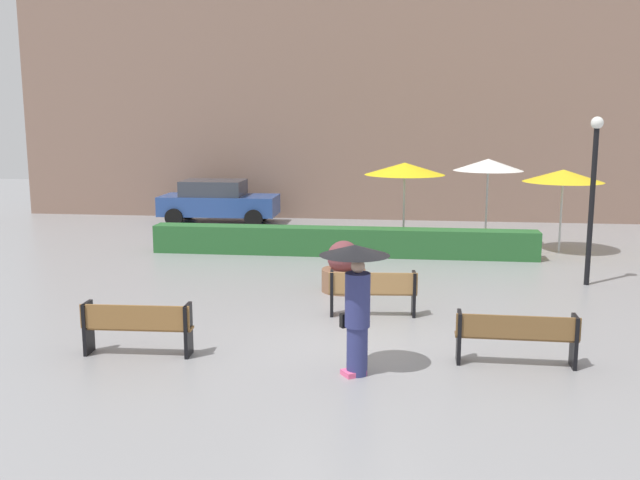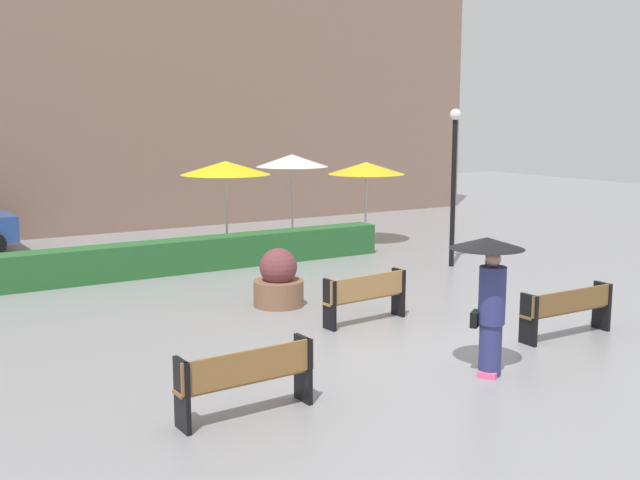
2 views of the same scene
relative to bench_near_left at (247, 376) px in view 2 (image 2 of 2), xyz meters
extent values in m
plane|color=gray|center=(3.37, 0.38, -0.52)|extent=(60.00, 60.00, 0.00)
cube|color=olive|center=(0.00, 0.06, -0.07)|extent=(1.81, 0.34, 0.04)
cube|color=olive|center=(0.00, -0.09, 0.15)|extent=(1.80, 0.12, 0.40)
cube|color=black|center=(-0.84, 0.00, -0.08)|extent=(0.08, 0.36, 0.87)
cube|color=black|center=(0.84, 0.08, -0.08)|extent=(0.08, 0.36, 0.87)
cube|color=#9E7242|center=(3.70, 2.82, -0.07)|extent=(1.73, 0.37, 0.04)
cube|color=#9E7242|center=(3.71, 2.69, 0.16)|extent=(1.72, 0.19, 0.42)
cube|color=black|center=(2.90, 2.73, -0.07)|extent=(0.09, 0.33, 0.89)
cube|color=black|center=(4.50, 2.87, -0.07)|extent=(0.09, 0.33, 0.89)
cube|color=brown|center=(6.07, 0.33, -0.07)|extent=(1.89, 0.28, 0.04)
cube|color=brown|center=(6.07, 0.18, 0.13)|extent=(1.88, 0.06, 0.36)
cube|color=black|center=(5.19, 0.32, -0.10)|extent=(0.06, 0.36, 0.83)
cube|color=black|center=(6.95, 0.30, -0.10)|extent=(0.06, 0.36, 0.83)
cylinder|color=navy|center=(3.62, -0.43, -0.14)|extent=(0.32, 0.32, 0.76)
cube|color=#F2598C|center=(3.57, -0.46, -0.48)|extent=(0.41, 0.40, 0.08)
cylinder|color=navy|center=(3.62, -0.43, 0.65)|extent=(0.38, 0.38, 0.82)
sphere|color=tan|center=(3.62, -0.43, 1.17)|extent=(0.21, 0.21, 0.21)
cube|color=black|center=(3.48, -0.26, 0.29)|extent=(0.29, 0.24, 0.22)
cylinder|color=black|center=(3.57, -0.35, 0.94)|extent=(0.02, 0.02, 0.90)
cone|color=black|center=(3.57, -0.35, 1.39)|extent=(1.06, 1.06, 0.16)
cylinder|color=brown|center=(2.96, 4.69, -0.27)|extent=(0.98, 0.98, 0.50)
sphere|color=brown|center=(2.96, 4.69, 0.26)|extent=(0.74, 0.74, 0.74)
cylinder|color=black|center=(8.51, 5.98, 1.28)|extent=(0.12, 0.12, 3.60)
sphere|color=white|center=(8.51, 5.98, 3.20)|extent=(0.28, 0.28, 0.28)
cylinder|color=silver|center=(4.25, 9.95, 0.66)|extent=(0.06, 0.06, 2.36)
cone|color=yellow|center=(4.25, 9.95, 1.84)|extent=(2.33, 2.33, 0.35)
cylinder|color=silver|center=(6.71, 10.82, 0.70)|extent=(0.06, 0.06, 2.44)
cone|color=white|center=(6.71, 10.82, 1.92)|extent=(2.06, 2.06, 0.35)
cylinder|color=silver|center=(8.70, 9.98, 0.58)|extent=(0.06, 0.06, 2.20)
cone|color=yellow|center=(8.70, 9.98, 1.68)|extent=(2.25, 2.25, 0.35)
cube|color=#28602D|center=(2.54, 8.78, -0.13)|extent=(10.77, 0.70, 0.78)
cube|color=#846656|center=(3.37, 16.38, 4.07)|extent=(28.00, 1.20, 9.17)
camera|label=1|loc=(4.31, -10.59, 3.36)|focal=39.55mm
camera|label=2|loc=(-3.82, -7.98, 3.11)|focal=42.25mm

